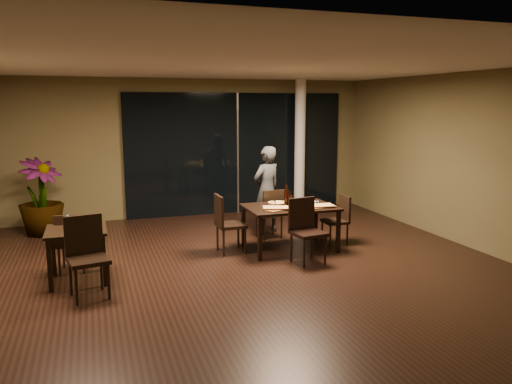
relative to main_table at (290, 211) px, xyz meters
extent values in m
plane|color=black|center=(-1.00, -0.80, -0.68)|extent=(8.00, 8.00, 0.00)
cube|color=brown|center=(-1.00, 3.25, 0.82)|extent=(8.00, 0.10, 3.00)
cube|color=brown|center=(-1.00, -4.85, 0.82)|extent=(8.00, 0.10, 3.00)
cube|color=brown|center=(3.05, -0.80, 0.82)|extent=(0.10, 8.00, 3.00)
cube|color=silver|center=(-1.00, -0.80, 2.34)|extent=(8.00, 8.00, 0.04)
cube|color=black|center=(0.00, 3.16, 0.67)|extent=(5.00, 0.06, 2.70)
cylinder|color=silver|center=(1.40, 2.85, 0.82)|extent=(0.24, 0.24, 3.00)
cube|color=black|center=(0.00, 0.00, 0.05)|extent=(1.50, 1.00, 0.04)
cube|color=black|center=(-0.69, -0.44, -0.32)|extent=(0.06, 0.06, 0.71)
cube|color=black|center=(0.69, -0.44, -0.32)|extent=(0.06, 0.06, 0.71)
cube|color=black|center=(-0.69, 0.44, -0.32)|extent=(0.06, 0.06, 0.71)
cube|color=black|center=(0.69, 0.44, -0.32)|extent=(0.06, 0.06, 0.71)
cube|color=black|center=(-3.40, -0.50, 0.05)|extent=(0.80, 0.80, 0.04)
cube|color=black|center=(-3.74, -0.84, -0.32)|extent=(0.06, 0.06, 0.71)
cube|color=black|center=(-3.06, -0.84, -0.32)|extent=(0.06, 0.06, 0.71)
cube|color=black|center=(-3.74, -0.16, -0.32)|extent=(0.06, 0.06, 0.71)
cube|color=black|center=(-3.06, -0.16, -0.32)|extent=(0.06, 0.06, 0.71)
cube|color=black|center=(-0.07, 0.84, -0.24)|extent=(0.48, 0.48, 0.05)
cylinder|color=black|center=(0.08, 1.03, -0.46)|extent=(0.03, 0.03, 0.44)
cylinder|color=black|center=(-0.27, 0.99, -0.46)|extent=(0.03, 0.03, 0.44)
cylinder|color=black|center=(0.12, 0.69, -0.46)|extent=(0.03, 0.03, 0.44)
cylinder|color=black|center=(-0.23, 0.65, -0.46)|extent=(0.03, 0.03, 0.44)
cube|color=black|center=(-0.05, 0.65, 0.00)|extent=(0.43, 0.09, 0.48)
cube|color=black|center=(-0.02, -0.79, -0.20)|extent=(0.53, 0.53, 0.05)
cylinder|color=black|center=(-0.18, -1.01, -0.44)|extent=(0.04, 0.04, 0.48)
cylinder|color=black|center=(0.20, -0.96, -0.44)|extent=(0.04, 0.04, 0.48)
cylinder|color=black|center=(-0.23, -0.63, -0.44)|extent=(0.04, 0.04, 0.48)
cylinder|color=black|center=(0.15, -0.58, -0.44)|extent=(0.04, 0.04, 0.48)
cube|color=black|center=(-0.05, -0.58, 0.07)|extent=(0.47, 0.11, 0.53)
cube|color=black|center=(-1.00, 0.15, -0.21)|extent=(0.47, 0.47, 0.05)
cylinder|color=black|center=(-0.81, -0.04, -0.44)|extent=(0.04, 0.04, 0.46)
cylinder|color=black|center=(-0.82, 0.34, -0.44)|extent=(0.04, 0.04, 0.46)
cylinder|color=black|center=(-1.18, -0.05, -0.44)|extent=(0.04, 0.04, 0.46)
cylinder|color=black|center=(-1.19, 0.33, -0.44)|extent=(0.04, 0.04, 0.46)
cube|color=black|center=(-1.20, 0.14, 0.05)|extent=(0.05, 0.46, 0.52)
cube|color=black|center=(0.88, 0.04, -0.27)|extent=(0.41, 0.41, 0.05)
cylinder|color=black|center=(0.71, 0.21, -0.47)|extent=(0.03, 0.03, 0.41)
cylinder|color=black|center=(0.71, -0.12, -0.47)|extent=(0.03, 0.03, 0.41)
cylinder|color=black|center=(1.04, 0.21, -0.47)|extent=(0.03, 0.03, 0.41)
cylinder|color=black|center=(1.04, -0.12, -0.47)|extent=(0.03, 0.03, 0.41)
cube|color=black|center=(1.06, 0.04, -0.04)|extent=(0.04, 0.40, 0.46)
cube|color=black|center=(-3.48, -0.02, -0.26)|extent=(0.46, 0.46, 0.05)
cylinder|color=black|center=(-3.29, 0.12, -0.47)|extent=(0.03, 0.03, 0.42)
cylinder|color=black|center=(-3.62, 0.17, -0.47)|extent=(0.03, 0.03, 0.42)
cylinder|color=black|center=(-3.33, -0.21, -0.47)|extent=(0.03, 0.03, 0.42)
cylinder|color=black|center=(-3.67, -0.16, -0.47)|extent=(0.03, 0.03, 0.42)
cube|color=black|center=(-3.50, -0.21, -0.02)|extent=(0.41, 0.09, 0.47)
cube|color=black|center=(-3.25, -1.19, -0.18)|extent=(0.57, 0.57, 0.05)
cylinder|color=black|center=(-3.41, -1.43, -0.43)|extent=(0.04, 0.04, 0.49)
cylinder|color=black|center=(-3.02, -1.35, -0.43)|extent=(0.04, 0.04, 0.49)
cylinder|color=black|center=(-3.49, -1.04, -0.43)|extent=(0.04, 0.04, 0.49)
cylinder|color=black|center=(-3.10, -0.96, -0.43)|extent=(0.04, 0.04, 0.49)
cube|color=black|center=(-3.30, -0.98, 0.09)|extent=(0.48, 0.14, 0.55)
imported|color=#2A2C2E|center=(0.01, 1.19, 0.16)|extent=(0.67, 0.56, 1.67)
imported|color=#214C19|center=(-4.09, 2.40, 0.05)|extent=(1.12, 1.12, 1.46)
cube|color=#483017|center=(-0.26, -0.18, 0.08)|extent=(0.61, 0.47, 0.01)
cube|color=#4C3318|center=(0.40, -0.23, 0.08)|extent=(0.65, 0.40, 0.01)
cylinder|color=red|center=(-0.12, 0.31, 0.08)|extent=(0.31, 0.31, 0.01)
cylinder|color=white|center=(-0.26, 0.10, 0.12)|extent=(0.08, 0.08, 0.10)
cylinder|color=white|center=(0.19, 0.11, 0.12)|extent=(0.08, 0.08, 0.10)
cube|color=white|center=(0.52, -0.12, 0.08)|extent=(0.19, 0.12, 0.01)
cube|color=white|center=(0.52, 0.20, 0.08)|extent=(0.20, 0.15, 0.01)
cube|color=white|center=(-3.39, -0.68, 0.08)|extent=(0.19, 0.13, 0.01)
camera|label=1|loc=(-3.15, -7.64, 1.77)|focal=35.00mm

